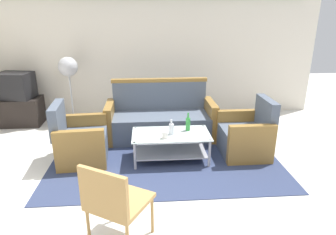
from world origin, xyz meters
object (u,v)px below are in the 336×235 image
armchair_left (80,142)px  wicker_chair (114,200)px  couch (161,120)px  coffee_table (171,142)px  tv_stand (20,111)px  armchair_right (246,136)px  bottle_clear (171,129)px  cup (165,135)px  pedestal_fan (69,71)px  bottle_green (188,124)px  television (15,86)px

armchair_left → wicker_chair: armchair_left is taller
couch → coffee_table: (0.10, -0.85, -0.04)m
coffee_table → tv_stand: 3.21m
coffee_table → tv_stand: (-2.74, 1.67, -0.01)m
couch → wicker_chair: 2.57m
coffee_table → tv_stand: size_ratio=1.38×
armchair_right → wicker_chair: armchair_right is taller
armchair_right → bottle_clear: bearing=96.3°
cup → pedestal_fan: (-1.67, 1.88, 0.55)m
coffee_table → cup: bearing=-120.6°
bottle_green → pedestal_fan: bearing=141.3°
bottle_green → tv_stand: 3.39m
couch → bottle_clear: couch is taller
bottle_green → couch: bearing=115.8°
bottle_green → armchair_left: bearing=-179.3°
coffee_table → bottle_clear: size_ratio=4.98×
pedestal_fan → wicker_chair: 3.60m
pedestal_fan → bottle_clear: bearing=-44.7°
bottle_green → cup: (-0.35, -0.27, -0.05)m
couch → armchair_left: 1.41m
cup → tv_stand: tv_stand is taller
armchair_right → bottle_green: (-0.88, -0.00, 0.22)m
bottle_green → television: television is taller
coffee_table → bottle_green: size_ratio=4.11×
couch → wicker_chair: couch is taller
couch → coffee_table: couch is taller
couch → television: bearing=-17.8°
armchair_right → couch: bearing=58.7°
bottle_clear → couch: bearing=96.9°
television → coffee_table: bearing=158.9°
pedestal_fan → wicker_chair: (1.12, -3.38, -0.52)m
bottle_clear → television: size_ratio=0.33×
coffee_table → television: (-2.74, 1.68, 0.49)m
tv_stand → pedestal_fan: 1.24m
armchair_right → cup: armchair_right is taller
armchair_left → wicker_chair: (0.65, -1.74, 0.21)m
armchair_right → cup: (-1.23, -0.27, 0.17)m
cup → television: size_ratio=0.15×
coffee_table → wicker_chair: (-0.64, -1.66, 0.22)m
armchair_right → bottle_clear: (-1.13, -0.13, 0.21)m
couch → tv_stand: 2.77m
coffee_table → bottle_green: 0.37m
couch → bottle_green: 0.85m
cup → television: (-2.65, 1.84, 0.30)m
coffee_table → television: 3.25m
armchair_right → pedestal_fan: (-2.90, 1.62, 0.73)m
tv_stand → television: television is taller
tv_stand → wicker_chair: 3.94m
armchair_right → tv_stand: 4.18m
bottle_clear → wicker_chair: size_ratio=0.26×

